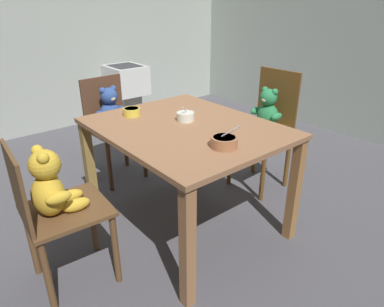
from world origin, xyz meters
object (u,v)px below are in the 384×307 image
Objects in this scene: dining_table at (186,141)px; teddy_chair_far_center at (265,122)px; teddy_chair_near_left at (111,117)px; sink_basin at (127,87)px; porridge_bowl_yellow_near_left at (132,112)px; teddy_chair_near_front at (52,197)px; porridge_bowl_white_center at (186,116)px; porridge_bowl_terracotta_near_right at (224,142)px.

teddy_chair_far_center is (-0.05, 0.86, -0.08)m from dining_table.
sink_basin is (-1.07, 0.76, -0.07)m from teddy_chair_near_left.
teddy_chair_near_front is at bearing -61.20° from porridge_bowl_yellow_near_left.
teddy_chair_near_front is 0.95m from porridge_bowl_white_center.
teddy_chair_far_center is 1.29× the size of sink_basin.
dining_table is 1.40× the size of teddy_chair_near_front.
teddy_chair_far_center reaches higher than teddy_chair_near_left.
teddy_chair_near_front is 2.60m from sink_basin.
dining_table is 10.21× the size of porridge_bowl_yellow_near_left.
sink_basin is at bearing 162.24° from porridge_bowl_terracotta_near_right.
porridge_bowl_white_center is at bearing -18.79° from sink_basin.
dining_table is 0.42m from porridge_bowl_terracotta_near_right.
dining_table is at bearing 3.61° from teddy_chair_near_front.
porridge_bowl_yellow_near_left is 1.90m from sink_basin.
porridge_bowl_white_center is at bearing 34.01° from porridge_bowl_yellow_near_left.
porridge_bowl_terracotta_near_right reaches higher than teddy_chair_near_front.
teddy_chair_near_left is 5.94× the size of porridge_bowl_terracotta_near_right.
teddy_chair_near_left is at bearing -35.20° from sink_basin.
teddy_chair_near_left is 0.93m from porridge_bowl_white_center.
porridge_bowl_terracotta_near_right is (1.37, -0.03, 0.22)m from teddy_chair_near_left.
teddy_chair_near_front is 1.28m from teddy_chair_near_left.
teddy_chair_near_left is 7.47× the size of porridge_bowl_yellow_near_left.
teddy_chair_near_left is (-0.97, 0.84, -0.01)m from teddy_chair_near_front.
sink_basin is (-1.66, 0.89, -0.28)m from porridge_bowl_yellow_near_left.
teddy_chair_near_left is 1.17× the size of sink_basin.
teddy_chair_near_left is 1.32m from sink_basin.
teddy_chair_near_left reaches higher than teddy_chair_near_front.
porridge_bowl_yellow_near_left is at bearing -145.99° from porridge_bowl_white_center.
porridge_bowl_terracotta_near_right is (0.79, 0.10, 0.00)m from porridge_bowl_yellow_near_left.
porridge_bowl_yellow_near_left is 1.02× the size of porridge_bowl_white_center.
sink_basin is (-1.97, 0.67, -0.28)m from porridge_bowl_white_center.
porridge_bowl_yellow_near_left is (-0.35, -1.01, 0.21)m from teddy_chair_far_center.
porridge_bowl_yellow_near_left is (-0.39, -0.16, 0.13)m from dining_table.
teddy_chair_far_center is at bearing 115.84° from porridge_bowl_terracotta_near_right.
teddy_chair_near_front is 7.29× the size of porridge_bowl_yellow_near_left.
porridge_bowl_white_center reaches higher than teddy_chair_near_front.
porridge_bowl_terracotta_near_right is 2.58m from sink_basin.
dining_table is 0.16m from porridge_bowl_white_center.
porridge_bowl_terracotta_near_right is at bearing -22.25° from teddy_chair_near_front.
teddy_chair_far_center is at bearing 93.10° from dining_table.
porridge_bowl_white_center is 2.10m from sink_basin.
teddy_chair_near_front is at bearing -90.23° from dining_table.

